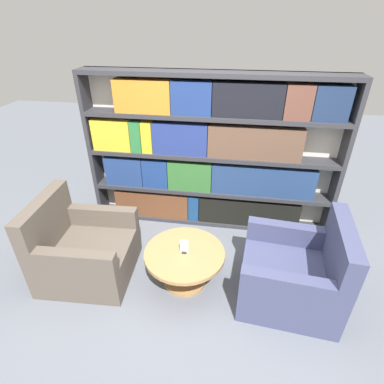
{
  "coord_description": "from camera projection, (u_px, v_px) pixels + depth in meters",
  "views": [
    {
      "loc": [
        0.29,
        -2.1,
        2.45
      ],
      "look_at": [
        -0.13,
        0.62,
        0.81
      ],
      "focal_mm": 28.0,
      "sensor_mm": 36.0,
      "label": 1
    }
  ],
  "objects": [
    {
      "name": "table_sign",
      "position": [
        184.0,
        247.0,
        2.97
      ],
      "size": [
        0.08,
        0.06,
        0.15
      ],
      "color": "black",
      "rests_on": "coffee_table"
    },
    {
      "name": "armchair_left",
      "position": [
        83.0,
        251.0,
        3.17
      ],
      "size": [
        0.95,
        0.9,
        0.91
      ],
      "rotation": [
        0.0,
        0.0,
        1.62
      ],
      "color": "brown",
      "rests_on": "ground_plane"
    },
    {
      "name": "ground_plane",
      "position": [
        196.0,
        291.0,
        3.08
      ],
      "size": [
        14.0,
        14.0,
        0.0
      ],
      "primitive_type": "plane",
      "color": "slate"
    },
    {
      "name": "bookshelf",
      "position": [
        209.0,
        156.0,
        3.68
      ],
      "size": [
        3.06,
        0.3,
        1.94
      ],
      "color": "silver",
      "rests_on": "ground_plane"
    },
    {
      "name": "armchair_right",
      "position": [
        295.0,
        275.0,
        2.88
      ],
      "size": [
        0.98,
        0.93,
        0.91
      ],
      "rotation": [
        0.0,
        0.0,
        -1.66
      ],
      "color": "#42476B",
      "rests_on": "ground_plane"
    },
    {
      "name": "coffee_table",
      "position": [
        185.0,
        260.0,
        3.06
      ],
      "size": [
        0.81,
        0.81,
        0.4
      ],
      "color": "#AD7F4C",
      "rests_on": "ground_plane"
    }
  ]
}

